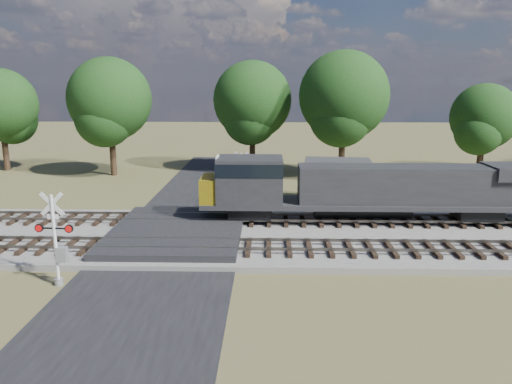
{
  "coord_description": "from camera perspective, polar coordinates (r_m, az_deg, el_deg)",
  "views": [
    {
      "loc": [
        5.0,
        -25.45,
        8.42
      ],
      "look_at": [
        4.26,
        2.0,
        2.3
      ],
      "focal_mm": 35.0,
      "sensor_mm": 36.0,
      "label": 1
    }
  ],
  "objects": [
    {
      "name": "track_far",
      "position": [
        29.62,
        -2.16,
        -3.14
      ],
      "size": [
        140.0,
        2.6,
        0.33
      ],
      "color": "black",
      "rests_on": "ballast_bed"
    },
    {
      "name": "equipment_shed",
      "position": [
        34.57,
        9.29,
        0.95
      ],
      "size": [
        4.94,
        4.94,
        3.09
      ],
      "rotation": [
        0.0,
        0.0,
        -0.09
      ],
      "color": "#44271D",
      "rests_on": "ground"
    },
    {
      "name": "road",
      "position": [
        27.26,
        -9.15,
        -5.51
      ],
      "size": [
        7.0,
        60.0,
        0.08
      ],
      "primitive_type": "cube",
      "color": "black",
      "rests_on": "ground"
    },
    {
      "name": "ground",
      "position": [
        27.27,
        -9.15,
        -5.59
      ],
      "size": [
        160.0,
        160.0,
        0.0
      ],
      "primitive_type": "plane",
      "color": "brown",
      "rests_on": "ground"
    },
    {
      "name": "crossing_signal_far",
      "position": [
        33.24,
        -1.79,
        0.76
      ],
      "size": [
        1.57,
        0.37,
        3.92
      ],
      "rotation": [
        0.0,
        0.0,
        3.0
      ],
      "color": "silver",
      "rests_on": "ground"
    },
    {
      "name": "track_near",
      "position": [
        24.85,
        -2.89,
        -6.25
      ],
      "size": [
        140.0,
        2.6,
        0.33
      ],
      "color": "black",
      "rests_on": "ballast_bed"
    },
    {
      "name": "ballast_bed",
      "position": [
        27.69,
        11.91,
        -5.1
      ],
      "size": [
        140.0,
        10.0,
        0.3
      ],
      "primitive_type": "cube",
      "color": "gray",
      "rests_on": "ground"
    },
    {
      "name": "crossing_signal_near",
      "position": [
        22.38,
        -21.72,
        -5.89
      ],
      "size": [
        1.63,
        0.35,
        4.04
      ],
      "rotation": [
        0.0,
        0.0,
        -0.06
      ],
      "color": "silver",
      "rests_on": "ground"
    },
    {
      "name": "crossing_panel",
      "position": [
        27.64,
        -8.98,
        -4.65
      ],
      "size": [
        7.0,
        9.0,
        0.62
      ],
      "primitive_type": "cube",
      "color": "#262628",
      "rests_on": "ground"
    },
    {
      "name": "treeline",
      "position": [
        45.24,
        4.74,
        10.14
      ],
      "size": [
        81.91,
        10.77,
        11.08
      ],
      "color": "black",
      "rests_on": "ground"
    }
  ]
}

